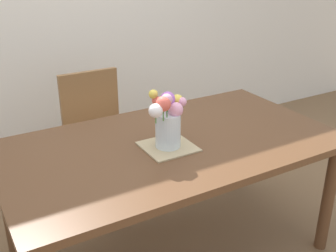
{
  "coord_description": "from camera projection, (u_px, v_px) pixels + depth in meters",
  "views": [
    {
      "loc": [
        -1.01,
        -1.72,
        1.69
      ],
      "look_at": [
        -0.05,
        -0.05,
        0.85
      ],
      "focal_mm": 44.44,
      "sensor_mm": 36.0,
      "label": 1
    }
  ],
  "objects": [
    {
      "name": "flower_vase",
      "position": [
        168.0,
        119.0,
        2.08
      ],
      "size": [
        0.26,
        0.2,
        0.3
      ],
      "color": "silver",
      "rests_on": "placemat"
    },
    {
      "name": "chair_far",
      "position": [
        97.0,
        127.0,
        2.91
      ],
      "size": [
        0.42,
        0.42,
        0.9
      ],
      "rotation": [
        0.0,
        0.0,
        3.14
      ],
      "color": "olive",
      "rests_on": "ground_plane"
    },
    {
      "name": "placemat",
      "position": [
        168.0,
        147.0,
        2.14
      ],
      "size": [
        0.26,
        0.26,
        0.01
      ],
      "primitive_type": "cube",
      "color": "tan",
      "rests_on": "dining_table"
    },
    {
      "name": "ground_plane",
      "position": [
        171.0,
        251.0,
        2.5
      ],
      "size": [
        12.0,
        12.0,
        0.0
      ],
      "primitive_type": "plane",
      "color": "brown"
    },
    {
      "name": "dining_table",
      "position": [
        171.0,
        155.0,
        2.24
      ],
      "size": [
        1.78,
        1.0,
        0.73
      ],
      "color": "brown",
      "rests_on": "ground_plane"
    }
  ]
}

